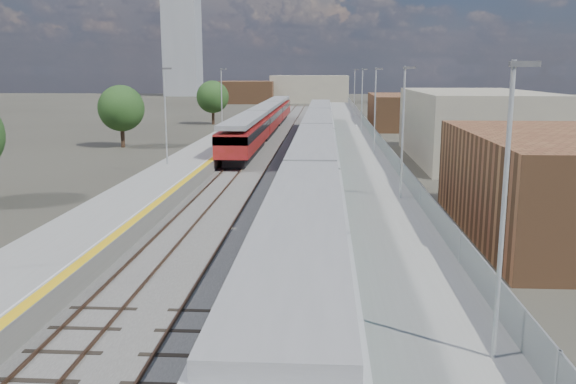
{
  "coord_description": "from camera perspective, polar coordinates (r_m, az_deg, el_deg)",
  "views": [
    {
      "loc": [
        2.21,
        -12.83,
        8.27
      ],
      "look_at": [
        0.36,
        17.48,
        2.2
      ],
      "focal_mm": 38.0,
      "sensor_mm": 36.0,
      "label": 1
    }
  ],
  "objects": [
    {
      "name": "platform_left",
      "position": [
        66.74,
        -6.25,
        4.56
      ],
      "size": [
        4.3,
        155.0,
        8.52
      ],
      "color": "slate",
      "rests_on": "ground"
    },
    {
      "name": "tracks",
      "position": [
        67.61,
        0.2,
        4.37
      ],
      "size": [
        8.96,
        160.0,
        0.17
      ],
      "color": "#4C3323",
      "rests_on": "ground"
    },
    {
      "name": "buildings",
      "position": [
        152.81,
        -4.24,
        12.18
      ],
      "size": [
        72.0,
        185.5,
        40.0
      ],
      "color": "brown",
      "rests_on": "ground"
    },
    {
      "name": "ballast_bed",
      "position": [
        66.0,
        -0.4,
        4.13
      ],
      "size": [
        10.5,
        155.0,
        0.06
      ],
      "primitive_type": "cube",
      "color": "#565451",
      "rests_on": "ground"
    },
    {
      "name": "green_train",
      "position": [
        50.19,
        2.68,
        4.51
      ],
      "size": [
        3.03,
        84.19,
        3.33
      ],
      "color": "black",
      "rests_on": "ground"
    },
    {
      "name": "red_train",
      "position": [
        79.34,
        -2.1,
        6.9
      ],
      "size": [
        2.95,
        59.74,
        3.72
      ],
      "color": "black",
      "rests_on": "ground"
    },
    {
      "name": "platform_right",
      "position": [
        65.85,
        6.17,
        4.49
      ],
      "size": [
        4.7,
        155.0,
        8.52
      ],
      "color": "slate",
      "rests_on": "ground"
    },
    {
      "name": "tree_d",
      "position": [
        75.31,
        18.15,
        7.2
      ],
      "size": [
        4.24,
        4.24,
        5.74
      ],
      "color": "#382619",
      "rests_on": "ground"
    },
    {
      "name": "tree_c",
      "position": [
        96.05,
        -7.06,
        8.82
      ],
      "size": [
        4.99,
        4.99,
        6.76
      ],
      "color": "#382619",
      "rests_on": "ground"
    },
    {
      "name": "tree_b",
      "position": [
        68.91,
        -15.34,
        7.56
      ],
      "size": [
        4.98,
        4.98,
        6.75
      ],
      "color": "#382619",
      "rests_on": "ground"
    },
    {
      "name": "ground",
      "position": [
        63.41,
        1.48,
        3.8
      ],
      "size": [
        320.0,
        320.0,
        0.0
      ],
      "primitive_type": "plane",
      "color": "#47443A",
      "rests_on": "ground"
    }
  ]
}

